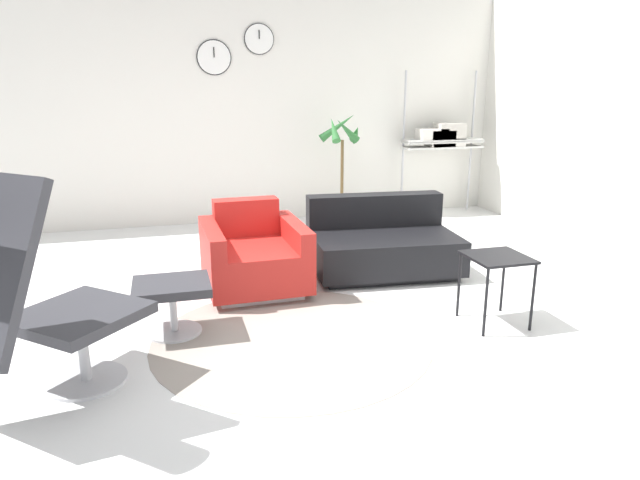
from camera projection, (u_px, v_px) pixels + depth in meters
name	position (u px, v px, depth m)	size (l,w,h in m)	color
ground_plane	(303.00, 315.00, 4.13)	(12.00, 12.00, 0.00)	white
wall_back	(239.00, 103.00, 6.63)	(12.00, 0.09, 2.80)	silver
round_rug	(292.00, 339.00, 3.74)	(1.83, 1.83, 0.01)	gray
lounge_chair	(9.00, 270.00, 2.70)	(1.11, 1.14, 1.32)	#BCBCC1
ottoman	(172.00, 295.00, 3.77)	(0.50, 0.42, 0.36)	#BCBCC1
armchair_red	(254.00, 258.00, 4.62)	(0.81, 0.89, 0.68)	silver
couch_low	(382.00, 245.00, 5.06)	(1.32, 0.95, 0.64)	black
side_table	(497.00, 264.00, 3.89)	(0.40, 0.40, 0.49)	black
potted_plant	(342.00, 175.00, 6.66)	(0.46, 0.46, 1.31)	silver
shelf_unit	(442.00, 138.00, 7.12)	(1.01, 0.28, 1.78)	#BCBCC1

